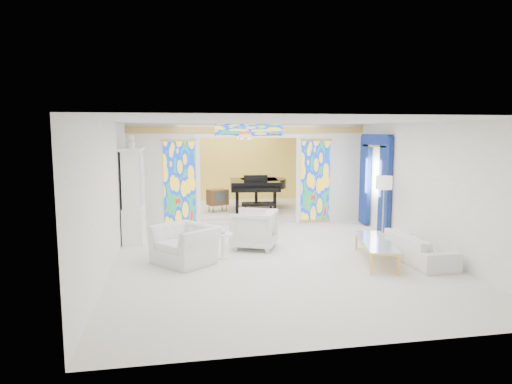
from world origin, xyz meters
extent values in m
plane|color=silver|center=(0.00, 0.00, 0.00)|extent=(12.00, 12.00, 0.00)
cube|color=silver|center=(0.00, 0.00, 3.00)|extent=(7.00, 12.00, 0.02)
cube|color=white|center=(0.00, 6.00, 1.50)|extent=(7.00, 0.02, 3.00)
cube|color=white|center=(0.00, -6.00, 1.50)|extent=(7.00, 0.02, 3.00)
cube|color=white|center=(-3.50, 0.00, 1.50)|extent=(0.02, 12.00, 3.00)
cube|color=white|center=(3.50, 0.00, 1.50)|extent=(0.02, 12.00, 3.00)
cube|color=white|center=(-2.50, 2.00, 1.50)|extent=(2.00, 0.18, 3.00)
cube|color=white|center=(2.50, 2.00, 1.50)|extent=(2.00, 0.18, 3.00)
cube|color=white|center=(0.00, 2.00, 2.80)|extent=(3.00, 0.18, 0.40)
cube|color=white|center=(-1.50, 1.90, 1.30)|extent=(0.12, 0.06, 2.60)
cube|color=white|center=(1.50, 1.90, 1.30)|extent=(0.12, 0.06, 2.60)
cube|color=white|center=(0.00, 1.90, 2.65)|extent=(3.24, 0.06, 0.12)
cube|color=#DEBC53|center=(0.00, 1.90, 2.82)|extent=(7.00, 0.05, 0.18)
cube|color=gold|center=(-2.03, 1.89, 1.30)|extent=(0.90, 0.04, 2.40)
cube|color=gold|center=(2.03, 1.89, 1.30)|extent=(0.90, 0.04, 2.40)
cube|color=gold|center=(0.00, 1.89, 2.82)|extent=(2.00, 0.04, 0.34)
cube|color=silver|center=(0.00, 4.10, 0.09)|extent=(6.80, 3.80, 0.18)
cube|color=#ECCD52|center=(0.00, 5.88, 1.50)|extent=(6.70, 0.10, 2.90)
cylinder|color=gold|center=(0.20, 4.00, 2.55)|extent=(0.48, 0.48, 0.30)
cube|color=navy|center=(3.40, 0.05, 1.35)|extent=(0.12, 0.55, 2.60)
cube|color=navy|center=(3.40, 1.35, 1.35)|extent=(0.12, 0.55, 2.60)
cube|color=navy|center=(3.40, 0.70, 2.55)|extent=(0.14, 1.70, 0.30)
cube|color=gold|center=(3.40, 0.70, 2.38)|extent=(0.12, 1.50, 0.06)
cube|color=white|center=(-3.22, 0.60, 0.45)|extent=(0.50, 1.40, 0.90)
cube|color=white|center=(-3.22, 0.60, 1.60)|extent=(0.44, 1.30, 1.40)
cube|color=white|center=(-2.99, 0.60, 1.60)|extent=(0.01, 1.20, 1.30)
cube|color=white|center=(-3.22, 0.60, 2.34)|extent=(0.56, 1.46, 0.08)
cylinder|color=white|center=(-3.22, 0.25, 2.46)|extent=(0.22, 0.22, 0.16)
sphere|color=white|center=(-3.22, 0.25, 2.62)|extent=(0.20, 0.20, 0.20)
imported|color=white|center=(-1.99, -1.73, 0.40)|extent=(1.61, 1.63, 0.80)
imported|color=white|center=(-0.34, -0.77, 0.46)|extent=(1.32, 1.31, 0.93)
imported|color=silver|center=(2.95, -2.49, 0.29)|extent=(0.81, 2.03, 0.59)
cylinder|color=white|center=(-1.17, -1.51, 0.54)|extent=(0.57, 0.57, 0.03)
cylinder|color=white|center=(-1.17, -1.51, 0.27)|extent=(0.10, 0.10, 0.52)
cylinder|color=white|center=(-1.17, -1.51, 0.01)|extent=(0.38, 0.38, 0.03)
imported|color=white|center=(-1.17, -1.51, 0.65)|extent=(0.21, 0.21, 0.18)
cube|color=white|center=(2.04, -2.37, 0.43)|extent=(1.06, 2.10, 0.04)
cube|color=gold|center=(2.04, -2.37, 0.41)|extent=(1.10, 2.14, 0.03)
cube|color=gold|center=(1.56, -3.24, 0.21)|extent=(0.05, 0.05, 0.41)
cube|color=gold|center=(2.07, -3.36, 0.21)|extent=(0.05, 0.05, 0.41)
cube|color=gold|center=(2.02, -1.38, 0.21)|extent=(0.05, 0.05, 0.41)
cube|color=gold|center=(2.53, -1.50, 0.21)|extent=(0.05, 0.05, 0.41)
cylinder|color=gold|center=(3.02, -0.67, 0.02)|extent=(0.32, 0.32, 0.03)
cylinder|color=gold|center=(3.02, -0.67, 0.76)|extent=(0.03, 0.03, 1.52)
cylinder|color=white|center=(3.02, -0.67, 1.50)|extent=(0.45, 0.45, 0.33)
cube|color=black|center=(0.46, 3.60, 1.01)|extent=(1.76, 1.86, 0.31)
cylinder|color=black|center=(0.83, 3.94, 1.01)|extent=(1.74, 1.74, 0.31)
cube|color=black|center=(0.35, 2.62, 0.97)|extent=(1.50, 0.49, 0.11)
cube|color=silver|center=(0.34, 2.53, 0.99)|extent=(1.37, 0.26, 0.03)
cube|color=black|center=(0.39, 3.00, 1.25)|extent=(0.77, 0.11, 0.27)
cube|color=black|center=(0.28, 1.96, 0.62)|extent=(1.02, 0.49, 0.09)
cylinder|color=black|center=(-0.22, 2.90, 0.52)|extent=(0.12, 0.12, 0.68)
cylinder|color=black|center=(0.97, 2.77, 0.52)|extent=(0.12, 0.12, 0.68)
cylinder|color=black|center=(0.64, 4.24, 0.52)|extent=(0.12, 0.12, 0.68)
cube|color=brown|center=(-0.80, 3.37, 0.65)|extent=(0.73, 0.62, 0.50)
cube|color=#353A38|center=(-0.73, 3.17, 0.68)|extent=(0.38, 0.17, 0.32)
cone|color=brown|center=(-0.97, 3.14, 0.29)|extent=(0.05, 0.05, 0.22)
cone|color=brown|center=(-0.52, 3.31, 0.29)|extent=(0.05, 0.05, 0.22)
cone|color=brown|center=(-1.08, 3.42, 0.29)|extent=(0.05, 0.05, 0.22)
cone|color=brown|center=(-0.63, 3.59, 0.29)|extent=(0.05, 0.05, 0.22)
camera|label=1|loc=(-2.21, -11.30, 2.80)|focal=32.00mm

